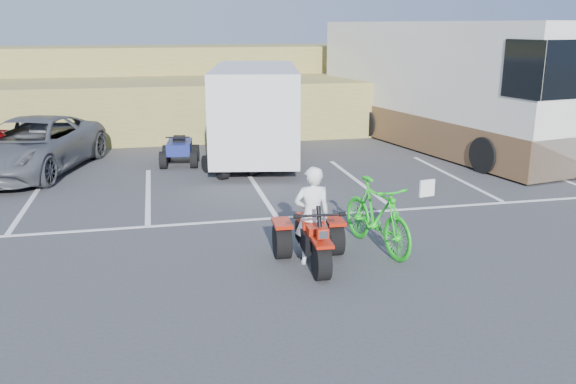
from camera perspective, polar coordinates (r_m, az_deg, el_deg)
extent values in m
plane|color=#3B3B3E|center=(10.82, 1.48, -6.27)|extent=(100.00, 100.00, 0.00)
cube|color=white|center=(15.58, -22.92, -0.69)|extent=(0.12, 5.00, 0.01)
cube|color=white|center=(15.29, -12.96, -0.12)|extent=(0.12, 5.00, 0.01)
cube|color=white|center=(15.48, -2.93, 0.45)|extent=(0.12, 5.00, 0.01)
cube|color=white|center=(16.13, 6.57, 0.97)|extent=(0.12, 5.00, 0.01)
cube|color=white|center=(17.17, 15.14, 1.43)|extent=(0.12, 5.00, 0.01)
cube|color=white|center=(18.56, 22.57, 1.80)|extent=(0.12, 5.00, 0.01)
cube|color=white|center=(13.03, -1.04, -2.44)|extent=(28.00, 0.12, 0.01)
cube|color=olive|center=(24.07, -6.55, 8.16)|extent=(40.00, 6.00, 2.00)
cube|color=olive|center=(27.44, -7.40, 11.12)|extent=(40.00, 4.00, 2.20)
imported|color=white|center=(10.37, 2.28, -2.22)|extent=(0.64, 0.44, 1.72)
imported|color=#14BF19|center=(11.18, 8.32, -2.18)|extent=(1.05, 2.24, 1.30)
imported|color=#4F5258|center=(18.31, -22.90, 4.00)|extent=(3.95, 5.92, 1.51)
cube|color=silver|center=(18.57, -3.06, 7.81)|extent=(3.43, 6.31, 2.49)
cylinder|color=black|center=(18.77, -3.01, 4.19)|extent=(2.28, 1.08, 0.70)
cube|color=silver|center=(21.38, 14.09, 9.80)|extent=(4.99, 11.54, 4.03)
cube|color=brown|center=(21.56, 13.84, 5.95)|extent=(5.04, 11.55, 1.12)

